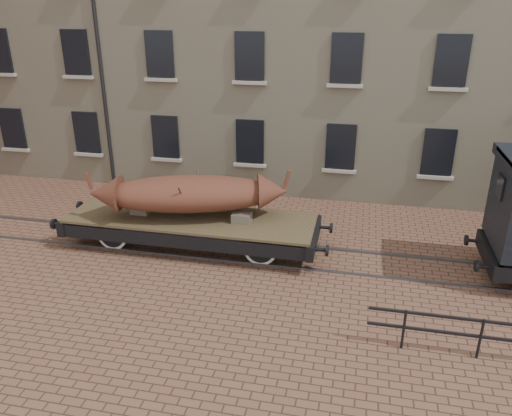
# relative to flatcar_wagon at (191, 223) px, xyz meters

# --- Properties ---
(ground) EXTENTS (90.00, 90.00, 0.00)m
(ground) POSITION_rel_flatcar_wagon_xyz_m (3.27, -0.00, -0.82)
(ground) COLOR brown
(warehouse_cream) EXTENTS (40.00, 10.19, 14.00)m
(warehouse_cream) POSITION_rel_flatcar_wagon_xyz_m (6.27, 9.99, 6.18)
(warehouse_cream) COLOR beige
(warehouse_cream) RESTS_ON ground
(rail_track) EXTENTS (30.00, 1.52, 0.06)m
(rail_track) POSITION_rel_flatcar_wagon_xyz_m (3.27, -0.00, -0.79)
(rail_track) COLOR #59595E
(rail_track) RESTS_ON ground
(flatcar_wagon) EXTENTS (8.72, 2.36, 1.32)m
(flatcar_wagon) POSITION_rel_flatcar_wagon_xyz_m (0.00, 0.00, 0.00)
(flatcar_wagon) COLOR brown
(flatcar_wagon) RESTS_ON ground
(iron_boat) EXTENTS (6.14, 2.99, 1.50)m
(iron_boat) POSITION_rel_flatcar_wagon_xyz_m (-0.00, 0.00, 0.99)
(iron_boat) COLOR maroon
(iron_boat) RESTS_ON flatcar_wagon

